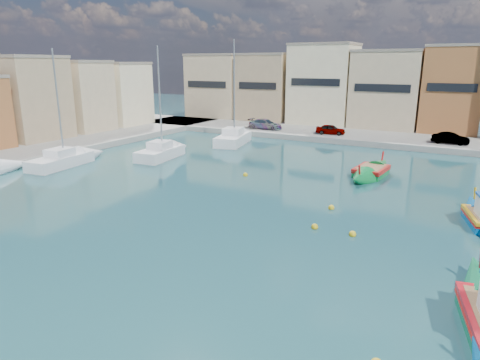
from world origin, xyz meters
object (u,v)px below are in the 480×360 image
Objects in this scene: yacht_north at (238,137)px; yacht_mid at (76,158)px; yacht_midnorth at (169,151)px; luzzu_green at (371,172)px.

yacht_north is 17.53m from yacht_mid.
yacht_midnorth is at bearing 50.95° from yacht_mid.
yacht_north is at bearing 66.06° from yacht_mid.
yacht_north is (-16.30, 8.22, 0.19)m from luzzu_green.
yacht_midnorth is (-18.25, -1.43, 0.16)m from luzzu_green.
yacht_mid is (-7.11, -16.02, -0.05)m from yacht_north.
yacht_north reaches higher than luzzu_green.
yacht_north reaches higher than yacht_mid.
yacht_midnorth reaches higher than luzzu_green.
luzzu_green is at bearing 18.43° from yacht_mid.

